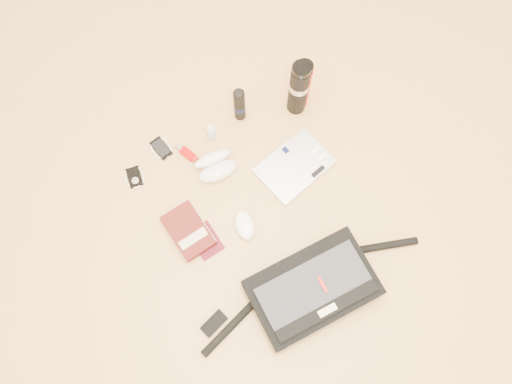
# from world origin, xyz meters

# --- Properties ---
(ground) EXTENTS (4.00, 4.00, 0.00)m
(ground) POSITION_xyz_m (0.00, 0.00, 0.00)
(ground) COLOR tan
(ground) RESTS_ON ground
(messenger_bag) EXTENTS (0.92, 0.28, 0.13)m
(messenger_bag) POSITION_xyz_m (0.01, -0.31, 0.06)
(messenger_bag) COLOR black
(messenger_bag) RESTS_ON ground
(laptop) EXTENTS (0.32, 0.26, 0.03)m
(laptop) POSITION_xyz_m (0.19, 0.15, 0.01)
(laptop) COLOR #ACACAE
(laptop) RESTS_ON ground
(book) EXTENTS (0.16, 0.22, 0.04)m
(book) POSITION_xyz_m (-0.30, 0.10, 0.02)
(book) COLOR #4A130F
(book) RESTS_ON ground
(passport) EXTENTS (0.11, 0.14, 0.01)m
(passport) POSITION_xyz_m (-0.26, 0.04, 0.00)
(passport) COLOR #4E0916
(passport) RESTS_ON ground
(mouse) EXTENTS (0.09, 0.13, 0.04)m
(mouse) POSITION_xyz_m (-0.10, 0.02, 0.02)
(mouse) COLOR white
(mouse) RESTS_ON ground
(sunglasses_case) EXTENTS (0.16, 0.14, 0.09)m
(sunglasses_case) POSITION_xyz_m (-0.09, 0.29, 0.03)
(sunglasses_case) COLOR silver
(sunglasses_case) RESTS_ON ground
(ipod) EXTENTS (0.09, 0.09, 0.01)m
(ipod) POSITION_xyz_m (-0.40, 0.40, 0.00)
(ipod) COLOR black
(ipod) RESTS_ON ground
(phone) EXTENTS (0.09, 0.11, 0.01)m
(phone) POSITION_xyz_m (-0.26, 0.47, 0.00)
(phone) COLOR black
(phone) RESTS_ON ground
(inhaler) EXTENTS (0.07, 0.11, 0.03)m
(inhaler) POSITION_xyz_m (-0.17, 0.40, 0.01)
(inhaler) COLOR #B70000
(inhaler) RESTS_ON ground
(spray_bottle) EXTENTS (0.03, 0.03, 0.12)m
(spray_bottle) POSITION_xyz_m (-0.05, 0.42, 0.05)
(spray_bottle) COLOR #AACBE1
(spray_bottle) RESTS_ON ground
(aerosol_can) EXTENTS (0.05, 0.05, 0.20)m
(aerosol_can) POSITION_xyz_m (0.10, 0.46, 0.10)
(aerosol_can) COLOR black
(aerosol_can) RESTS_ON ground
(thermos_black) EXTENTS (0.09, 0.09, 0.30)m
(thermos_black) POSITION_xyz_m (0.33, 0.39, 0.15)
(thermos_black) COLOR black
(thermos_black) RESTS_ON ground
(thermos_red) EXTENTS (0.07, 0.07, 0.27)m
(thermos_red) POSITION_xyz_m (0.36, 0.41, 0.13)
(thermos_red) COLOR #C80001
(thermos_red) RESTS_ON ground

